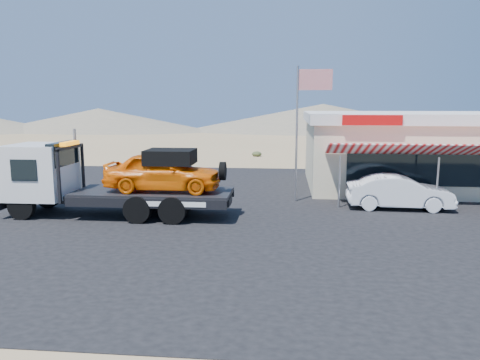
{
  "coord_description": "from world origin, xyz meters",
  "views": [
    {
      "loc": [
        4.2,
        -16.46,
        4.45
      ],
      "look_at": [
        2.49,
        1.17,
        1.5
      ],
      "focal_mm": 35.0,
      "sensor_mm": 36.0,
      "label": 1
    }
  ],
  "objects_px": {
    "white_sedan": "(399,192)",
    "jerky_store": "(404,149)",
    "tow_truck": "(113,176)",
    "flagpole": "(302,118)"
  },
  "relations": [
    {
      "from": "tow_truck",
      "to": "jerky_store",
      "type": "xyz_separation_m",
      "value": [
        13.03,
        7.88,
        0.42
      ]
    },
    {
      "from": "jerky_store",
      "to": "flagpole",
      "type": "height_order",
      "value": "flagpole"
    },
    {
      "from": "tow_truck",
      "to": "white_sedan",
      "type": "height_order",
      "value": "tow_truck"
    },
    {
      "from": "jerky_store",
      "to": "tow_truck",
      "type": "bearing_deg",
      "value": -148.84
    },
    {
      "from": "white_sedan",
      "to": "flagpole",
      "type": "distance_m",
      "value": 5.2
    },
    {
      "from": "white_sedan",
      "to": "jerky_store",
      "type": "relative_size",
      "value": 0.41
    },
    {
      "from": "tow_truck",
      "to": "jerky_store",
      "type": "height_order",
      "value": "jerky_store"
    },
    {
      "from": "white_sedan",
      "to": "jerky_store",
      "type": "bearing_deg",
      "value": -12.77
    },
    {
      "from": "tow_truck",
      "to": "jerky_store",
      "type": "distance_m",
      "value": 15.23
    },
    {
      "from": "white_sedan",
      "to": "tow_truck",
      "type": "bearing_deg",
      "value": 103.3
    }
  ]
}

